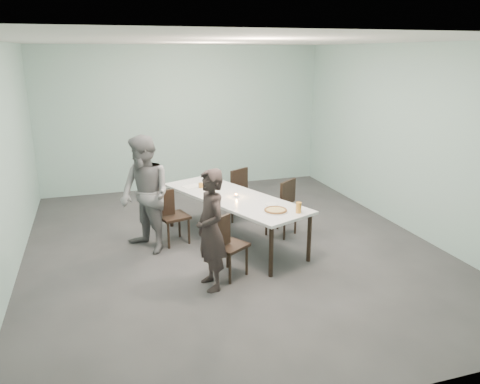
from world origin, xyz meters
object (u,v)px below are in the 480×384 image
object	(u,v)px
pizza	(276,210)
amber_tumbler	(201,185)
chair_far_right	(235,190)
diner_near	(211,230)
chair_near_left	(224,242)
water_tumbler	(298,209)
table	(234,200)
chair_far_left	(169,213)
tealight	(236,196)
beer_glass	(299,208)
chair_near_right	(284,204)
side_plate	(271,204)
diner_far	(145,195)

from	to	relation	value
pizza	amber_tumbler	distance (m)	1.64
chair_far_right	diner_near	distance (m)	2.64
chair_near_left	water_tumbler	world-z (taller)	chair_near_left
table	chair_far_right	bearing A→B (deg)	72.02
chair_far_left	amber_tumbler	xyz separation A→B (m)	(0.59, 0.37, 0.29)
pizza	tealight	bearing A→B (deg)	111.50
amber_tumbler	tealight	bearing A→B (deg)	-58.94
water_tumbler	tealight	xyz separation A→B (m)	(-0.61, 0.90, -0.02)
table	water_tumbler	distance (m)	1.15
water_tumbler	tealight	world-z (taller)	water_tumbler
table	chair_near_left	size ratio (longest dim) A/B	3.16
chair_far_right	diner_near	world-z (taller)	diner_near
beer_glass	water_tumbler	xyz separation A→B (m)	(0.02, 0.04, -0.03)
chair_near_right	side_plate	bearing A→B (deg)	18.36
side_plate	tealight	size ratio (longest dim) A/B	3.21
chair_near_left	beer_glass	size ratio (longest dim) A/B	5.80
diner_near	amber_tumbler	size ratio (longest dim) A/B	19.16
chair_far_right	table	bearing A→B (deg)	42.30
beer_glass	amber_tumbler	bearing A→B (deg)	121.75
pizza	beer_glass	bearing A→B (deg)	-26.65
beer_glass	chair_far_left	bearing A→B (deg)	142.00
chair_near_right	diner_near	size ratio (longest dim) A/B	0.57
diner_far	pizza	xyz separation A→B (m)	(1.66, -0.96, -0.10)
diner_far	diner_near	bearing A→B (deg)	-5.11
table	beer_glass	bearing A→B (deg)	-57.93
table	tealight	world-z (taller)	tealight
beer_glass	amber_tumbler	size ratio (longest dim) A/B	1.88
diner_near	pizza	distance (m)	1.12
chair_far_right	diner_far	size ratio (longest dim) A/B	0.50
chair_near_left	beer_glass	bearing A→B (deg)	-26.58
chair_near_left	pizza	distance (m)	0.89
chair_far_right	diner_far	bearing A→B (deg)	1.21
table	diner_far	distance (m)	1.33
beer_glass	table	bearing A→B (deg)	122.07
table	chair_far_right	xyz separation A→B (m)	(0.36, 1.10, -0.19)
chair_near_left	amber_tumbler	distance (m)	1.75
diner_far	amber_tumbler	bearing A→B (deg)	89.33
table	chair_far_left	xyz separation A→B (m)	(-0.97, 0.25, -0.19)
diner_far	amber_tumbler	size ratio (longest dim) A/B	21.63
tealight	amber_tumbler	distance (m)	0.78
chair_far_left	side_plate	xyz separation A→B (m)	(1.36, -0.79, 0.25)
tealight	amber_tumbler	xyz separation A→B (m)	(-0.40, 0.66, 0.02)
table	pizza	distance (m)	0.93
table	diner_far	bearing A→B (deg)	175.56
pizza	table	bearing A→B (deg)	111.96
beer_glass	tealight	world-z (taller)	beer_glass
diner_near	tealight	bearing A→B (deg)	143.87
chair_far_right	pizza	world-z (taller)	chair_far_right
diner_near	amber_tumbler	world-z (taller)	diner_near
pizza	tealight	xyz separation A→B (m)	(-0.32, 0.81, 0.00)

